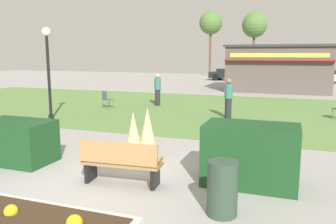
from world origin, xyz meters
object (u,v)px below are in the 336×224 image
object	(u,v)px
trash_bin	(222,188)
tree_right_bg	(211,24)
food_kiosk	(278,68)
parked_car_west_slot	(230,74)
tree_left_bg	(254,26)
cafe_chair_east	(107,98)
person_standing	(158,89)
park_bench	(121,163)
parked_car_center_slot	(285,75)
person_strolling	(228,98)
parked_car_east_slot	(334,76)
lamppost_mid	(48,62)

from	to	relation	value
trash_bin	tree_right_bg	world-z (taller)	tree_right_bg
food_kiosk	parked_car_west_slot	size ratio (longest dim) A/B	1.71
trash_bin	food_kiosk	size ratio (longest dim) A/B	0.13
parked_car_west_slot	tree_left_bg	bearing A→B (deg)	69.16
parked_car_west_slot	cafe_chair_east	bearing A→B (deg)	-97.37
cafe_chair_east	person_standing	world-z (taller)	person_standing
park_bench	food_kiosk	distance (m)	20.70
trash_bin	parked_car_center_slot	xyz separation A→B (m)	(0.41, 30.33, 0.17)
cafe_chair_east	tree_right_bg	bearing A→B (deg)	92.00
parked_car_center_slot	cafe_chair_east	bearing A→B (deg)	-111.30
cafe_chair_east	person_strolling	size ratio (longest dim) A/B	0.53
cafe_chair_east	parked_car_east_slot	xyz separation A→B (m)	(12.50, 20.75, 0.12)
person_standing	trash_bin	bearing A→B (deg)	-35.15
lamppost_mid	tree_left_bg	xyz separation A→B (m)	(5.21, 28.85, 3.44)
cafe_chair_east	tree_right_bg	distance (m)	28.00
parked_car_west_slot	tree_right_bg	world-z (taller)	tree_right_bg
lamppost_mid	parked_car_center_slot	xyz separation A→B (m)	(8.82, 24.12, -1.75)
lamppost_mid	tree_right_bg	world-z (taller)	tree_right_bg
park_bench	parked_car_west_slot	size ratio (longest dim) A/B	0.40
trash_bin	tree_left_bg	size ratio (longest dim) A/B	0.13
food_kiosk	cafe_chair_east	bearing A→B (deg)	-123.74
parked_car_west_slot	parked_car_east_slot	xyz separation A→B (m)	(9.81, 0.00, 0.00)
person_strolling	parked_car_center_slot	world-z (taller)	person_strolling
person_strolling	tree_right_bg	bearing A→B (deg)	120.85
park_bench	tree_left_bg	distance (m)	34.84
lamppost_mid	trash_bin	world-z (taller)	lamppost_mid
park_bench	cafe_chair_east	xyz separation A→B (m)	(-5.43, 8.94, 0.05)
cafe_chair_east	person_strolling	distance (m)	6.26
lamppost_mid	tree_left_bg	size ratio (longest dim) A/B	0.52
person_strolling	parked_car_center_slot	xyz separation A→B (m)	(1.87, 21.36, -0.22)
person_standing	parked_car_east_slot	bearing A→B (deg)	89.80
person_strolling	person_standing	size ratio (longest dim) A/B	1.00
lamppost_mid	parked_car_west_slot	xyz separation A→B (m)	(3.41, 24.13, -1.75)
person_strolling	tree_left_bg	size ratio (longest dim) A/B	0.23
parked_car_west_slot	person_strolling	bearing A→B (deg)	-80.61
trash_bin	person_standing	distance (m)	12.63
food_kiosk	tree_right_bg	size ratio (longest dim) A/B	0.94
person_standing	parked_car_center_slot	world-z (taller)	person_standing
parked_car_center_slot	person_strolling	bearing A→B (deg)	-95.01
park_bench	parked_car_west_slot	world-z (taller)	parked_car_west_slot
lamppost_mid	cafe_chair_east	world-z (taller)	lamppost_mid
parked_car_east_slot	tree_right_bg	bearing A→B (deg)	153.80
person_standing	parked_car_east_slot	size ratio (longest dim) A/B	0.39
parked_car_east_slot	cafe_chair_east	bearing A→B (deg)	-121.05
food_kiosk	parked_car_west_slot	distance (m)	10.51
lamppost_mid	person_strolling	xyz separation A→B (m)	(6.95, 2.77, -1.54)
person_standing	tree_right_bg	bearing A→B (deg)	125.24
lamppost_mid	parked_car_west_slot	size ratio (longest dim) A/B	0.88
lamppost_mid	person_strolling	size ratio (longest dim) A/B	2.23
person_strolling	parked_car_east_slot	bearing A→B (deg)	90.09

